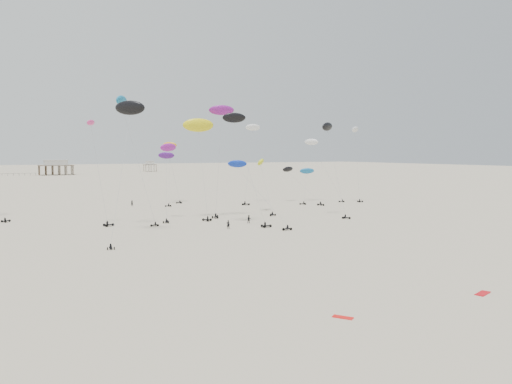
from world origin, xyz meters
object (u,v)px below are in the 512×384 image
pavilion_small (150,167)px  spectator_0 (228,229)px  rig_0 (297,179)px  pavilion_main (56,168)px  rig_9 (250,181)px  rig_4 (251,147)px

pavilion_small → spectator_0: (-64.77, -289.71, -3.49)m
rig_0 → spectator_0: (-38.21, -36.42, -6.89)m
rig_0 → spectator_0: rig_0 is taller
pavilion_main → spectator_0: bearing=-88.8°
pavilion_small → rig_0: 254.70m
rig_0 → spectator_0: bearing=31.2°
pavilion_small → rig_9: size_ratio=0.50×
pavilion_main → pavilion_small: 76.16m
rig_9 → spectator_0: bearing=107.3°
pavilion_main → rig_9: rig_9 is taller
pavilion_main → spectator_0: (5.23, -259.71, -4.22)m
pavilion_main → rig_4: (30.72, -218.91, 11.87)m
rig_9 → pavilion_main: bearing=-7.2°
pavilion_main → spectator_0: pavilion_main is taller
pavilion_main → rig_0: bearing=-79.0°
pavilion_main → rig_0: 227.49m
pavilion_small → rig_0: (-26.56, -253.29, 3.40)m
spectator_0 → rig_4: bearing=-94.2°
pavilion_main → rig_9: size_ratio=1.17×
pavilion_small → spectator_0: pavilion_small is taller
pavilion_main → rig_4: 221.37m
rig_9 → spectator_0: (-6.36, -3.24, -8.85)m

